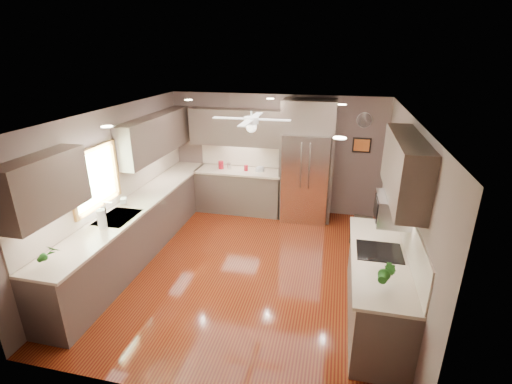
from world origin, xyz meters
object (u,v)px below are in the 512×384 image
at_px(canister_a, 221,165).
at_px(microwave, 393,209).
at_px(canister_b, 229,166).
at_px(potted_plant_right, 387,274).
at_px(potted_plant_left, 48,253).
at_px(paper_towel, 102,219).
at_px(bowl, 260,171).
at_px(refrigerator, 307,164).
at_px(canister_d, 246,168).
at_px(stool, 361,230).
at_px(soap_bottle, 124,200).

bearing_deg(canister_a, microwave, -41.07).
bearing_deg(canister_b, potted_plant_right, -51.94).
distance_m(potted_plant_left, microwave, 4.22).
bearing_deg(potted_plant_right, paper_towel, 171.57).
distance_m(canister_a, bowl, 0.86).
relative_size(potted_plant_left, bowl, 1.61).
height_order(canister_b, refrigerator, refrigerator).
height_order(canister_b, potted_plant_left, potted_plant_left).
xyz_separation_m(bowl, paper_towel, (-1.65, -3.05, 0.12)).
height_order(potted_plant_left, bowl, potted_plant_left).
distance_m(canister_b, canister_d, 0.38).
relative_size(potted_plant_right, bowl, 1.57).
height_order(potted_plant_right, stool, potted_plant_right).
xyz_separation_m(canister_a, canister_b, (0.19, 0.01, -0.01)).
height_order(soap_bottle, potted_plant_right, potted_plant_right).
height_order(potted_plant_right, refrigerator, refrigerator).
distance_m(potted_plant_right, microwave, 0.98).
relative_size(canister_d, potted_plant_right, 0.40).
xyz_separation_m(bowl, refrigerator, (0.97, -0.02, 0.22)).
bearing_deg(potted_plant_left, stool, 40.03).
bearing_deg(bowl, microwave, -49.83).
bearing_deg(stool, potted_plant_left, -139.97).
xyz_separation_m(canister_d, bowl, (0.30, -0.01, -0.04)).
height_order(canister_d, paper_towel, paper_towel).
bearing_deg(canister_a, canister_b, 1.62).
relative_size(canister_a, potted_plant_left, 0.56).
distance_m(canister_a, stool, 3.20).
xyz_separation_m(potted_plant_right, stool, (-0.08, 2.74, -0.86)).
xyz_separation_m(canister_b, potted_plant_right, (2.86, -3.65, 0.08)).
bearing_deg(canister_b, bowl, -2.88).
height_order(canister_b, stool, canister_b).
xyz_separation_m(canister_a, canister_d, (0.56, -0.02, -0.02)).
distance_m(canister_d, stool, 2.67).
xyz_separation_m(refrigerator, microwave, (1.33, -2.71, 0.29)).
distance_m(soap_bottle, potted_plant_right, 4.21).
bearing_deg(paper_towel, stool, 30.04).
distance_m(canister_d, bowl, 0.30).
relative_size(canister_b, microwave, 0.24).
height_order(potted_plant_right, bowl, potted_plant_right).
relative_size(canister_b, potted_plant_left, 0.42).
bearing_deg(microwave, potted_plant_right, -97.20).
distance_m(canister_b, potted_plant_right, 4.64).
xyz_separation_m(bowl, stool, (2.11, -0.88, -0.73)).
height_order(potted_plant_left, refrigerator, refrigerator).
height_order(potted_plant_right, paper_towel, potted_plant_right).
xyz_separation_m(potted_plant_right, microwave, (0.11, 0.89, 0.39)).
bearing_deg(refrigerator, canister_d, 178.89).
bearing_deg(paper_towel, canister_d, 66.12).
distance_m(soap_bottle, stool, 4.21).
bearing_deg(paper_towel, potted_plant_left, -91.78).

